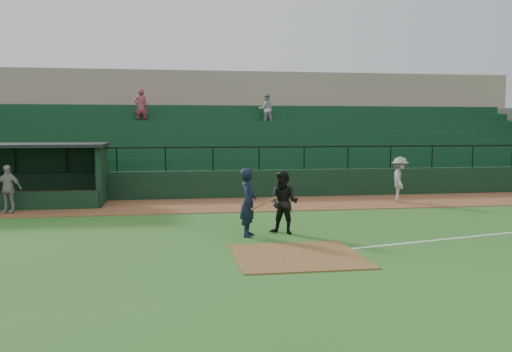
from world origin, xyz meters
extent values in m
plane|color=#285B1D|center=(0.00, 0.00, 0.00)|extent=(90.00, 90.00, 0.00)
cube|color=brown|center=(0.00, 8.00, 0.01)|extent=(40.00, 4.00, 0.03)
cube|color=brown|center=(0.00, -1.00, 0.01)|extent=(3.00, 3.00, 0.03)
cube|color=black|center=(0.00, 10.20, 0.60)|extent=(36.00, 0.35, 1.20)
cylinder|color=black|center=(0.00, 10.20, 2.20)|extent=(36.00, 0.06, 0.06)
cube|color=slate|center=(0.00, 15.10, 1.80)|extent=(36.00, 9.00, 3.60)
cube|color=#103D1F|center=(0.00, 14.60, 2.25)|extent=(34.56, 8.00, 4.05)
cube|color=gray|center=(0.00, 21.60, 3.20)|extent=(38.00, 3.00, 6.40)
cube|color=slate|center=(0.00, 19.60, 3.70)|extent=(36.00, 2.00, 0.20)
imported|color=#B7B7B7|center=(2.54, 16.90, 4.02)|extent=(0.85, 0.66, 1.75)
imported|color=#98373F|center=(-4.21, 16.90, 4.11)|extent=(0.70, 0.46, 1.91)
cube|color=black|center=(-5.50, 9.10, 1.15)|extent=(0.20, 2.60, 2.30)
imported|color=black|center=(-0.77, 1.65, 0.96)|extent=(0.64, 0.80, 1.91)
cylinder|color=olive|center=(-0.37, 1.45, 0.95)|extent=(0.79, 0.34, 0.35)
imported|color=black|center=(0.28, 1.83, 0.91)|extent=(1.11, 1.06, 1.81)
imported|color=gray|center=(6.32, 7.60, 0.94)|extent=(1.04, 1.34, 1.83)
imported|color=#999590|center=(-8.53, 7.11, 0.88)|extent=(1.07, 0.62, 1.71)
camera|label=1|loc=(-3.13, -13.84, 3.07)|focal=39.68mm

